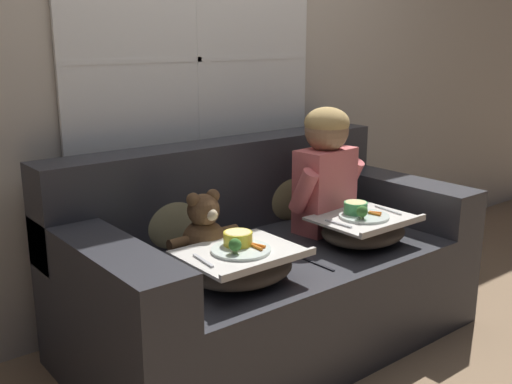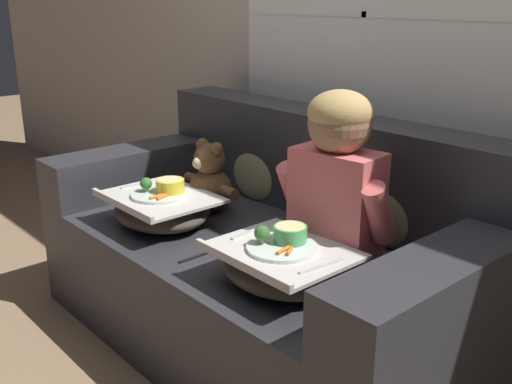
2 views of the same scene
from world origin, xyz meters
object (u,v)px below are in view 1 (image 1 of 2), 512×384
couch (265,271)px  lap_tray_teddy (241,264)px  lap_tray_child (363,229)px  child_figure (326,164)px  throw_pillow_behind_child (287,187)px  throw_pillow_behind_teddy (169,211)px  teddy_bear (205,233)px

couch → lap_tray_teddy: 0.49m
couch → lap_tray_child: 0.49m
child_figure → lap_tray_teddy: (-0.71, -0.25, -0.26)m
lap_tray_teddy → throw_pillow_behind_child: bearing=36.8°
throw_pillow_behind_child → throw_pillow_behind_teddy: (-0.71, 0.00, 0.00)m
teddy_bear → throw_pillow_behind_child: bearing=21.6°
throw_pillow_behind_child → lap_tray_teddy: size_ratio=0.81×
couch → teddy_bear: 0.44m
child_figure → throw_pillow_behind_child: bearing=90.0°
lap_tray_child → throw_pillow_behind_teddy: bearing=143.2°
lap_tray_child → lap_tray_teddy: (-0.70, -0.00, -0.00)m
couch → throw_pillow_behind_teddy: 0.52m
throw_pillow_behind_teddy → child_figure: (0.71, -0.28, 0.17)m
couch → teddy_bear: size_ratio=5.54×
lap_tray_child → lap_tray_teddy: lap_tray_child is taller
throw_pillow_behind_child → lap_tray_child: (-0.00, -0.53, -0.10)m
throw_pillow_behind_teddy → child_figure: 0.78m
throw_pillow_behind_teddy → lap_tray_child: (0.70, -0.53, -0.10)m
teddy_bear → lap_tray_teddy: size_ratio=0.75×
couch → lap_tray_child: size_ratio=4.27×
throw_pillow_behind_child → child_figure: 0.32m
child_figure → teddy_bear: 0.73m
throw_pillow_behind_child → lap_tray_child: throw_pillow_behind_child is taller
throw_pillow_behind_teddy → lap_tray_child: 0.89m
throw_pillow_behind_child → throw_pillow_behind_teddy: size_ratio=1.01×
throw_pillow_behind_child → lap_tray_child: size_ratio=0.83×
couch → throw_pillow_behind_child: bearing=34.9°
teddy_bear → lap_tray_child: 0.75m
throw_pillow_behind_teddy → child_figure: child_figure is taller
couch → lap_tray_teddy: couch is taller
teddy_bear → child_figure: bearing=0.3°
lap_tray_teddy → teddy_bear: bearing=90.1°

